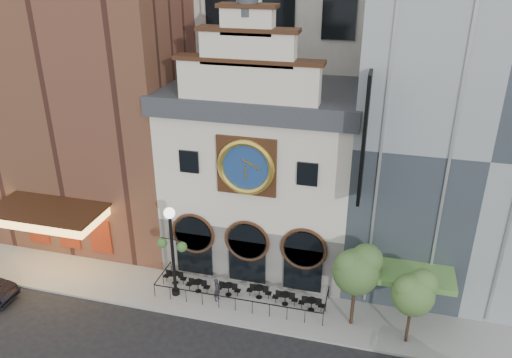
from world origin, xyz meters
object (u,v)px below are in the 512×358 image
at_px(bistro_5, 311,304).
at_px(lamppost, 172,242).
at_px(bistro_2, 228,289).
at_px(bistro_3, 259,291).
at_px(pedestrian, 217,290).
at_px(bistro_0, 175,277).
at_px(tree_left, 357,268).
at_px(tree_right, 414,292).
at_px(bistro_4, 285,298).
at_px(bistro_1, 198,285).

distance_m(bistro_5, lamppost, 9.22).
bearing_deg(bistro_2, bistro_3, 7.22).
height_order(pedestrian, lamppost, lamppost).
bearing_deg(pedestrian, bistro_5, -74.83).
distance_m(bistro_0, bistro_5, 9.07).
bearing_deg(bistro_5, tree_left, -12.07).
xyz_separation_m(bistro_0, tree_right, (14.63, -1.65, 2.91)).
bearing_deg(bistro_2, bistro_5, -1.28).
bearing_deg(bistro_3, bistro_0, 179.55).
bearing_deg(pedestrian, bistro_3, -60.06).
distance_m(bistro_5, tree_right, 6.41).
relative_size(bistro_2, bistro_3, 1.00).
bearing_deg(bistro_2, tree_left, -4.78).
xyz_separation_m(lamppost, tree_right, (14.13, -0.60, -0.44)).
distance_m(bistro_2, tree_right, 11.33).
bearing_deg(bistro_2, pedestrian, -128.91).
bearing_deg(tree_right, bistro_4, 169.24).
bearing_deg(bistro_3, lamppost, -169.02).
xyz_separation_m(bistro_0, bistro_5, (9.06, -0.41, 0.00)).
distance_m(bistro_1, tree_left, 10.34).
bearing_deg(bistro_3, tree_right, -10.19).
bearing_deg(tree_right, bistro_3, 169.81).
relative_size(pedestrian, tree_right, 0.33).
distance_m(pedestrian, tree_left, 8.86).
xyz_separation_m(pedestrian, lamppost, (-2.74, -0.11, 3.05)).
relative_size(bistro_4, tree_left, 0.30).
bearing_deg(bistro_0, bistro_4, -2.15).
xyz_separation_m(bistro_1, bistro_2, (1.98, 0.16, 0.00)).
bearing_deg(bistro_5, tree_right, -12.56).
bearing_deg(pedestrian, tree_left, -80.04).
relative_size(tree_left, tree_right, 1.13).
xyz_separation_m(bistro_1, lamppost, (-1.28, -0.61, 3.36)).
bearing_deg(bistro_4, bistro_5, -4.55).
distance_m(bistro_0, lamppost, 3.55).
relative_size(bistro_4, bistro_5, 1.00).
height_order(bistro_2, tree_right, tree_right).
xyz_separation_m(bistro_0, pedestrian, (3.24, -0.94, 0.31)).
xyz_separation_m(lamppost, tree_left, (11.05, 0.11, 0.01)).
xyz_separation_m(bistro_2, lamppost, (-3.26, -0.76, 3.36)).
distance_m(bistro_2, pedestrian, 0.89).
height_order(bistro_0, lamppost, lamppost).
distance_m(pedestrian, lamppost, 4.10).
xyz_separation_m(bistro_0, tree_left, (11.55, -0.94, 3.36)).
height_order(bistro_2, lamppost, lamppost).
distance_m(bistro_0, bistro_4, 7.42).
height_order(tree_left, tree_right, tree_left).
bearing_deg(pedestrian, tree_right, -83.60).
distance_m(bistro_2, tree_left, 8.51).
height_order(bistro_2, bistro_4, same).
bearing_deg(bistro_1, tree_right, -5.34).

